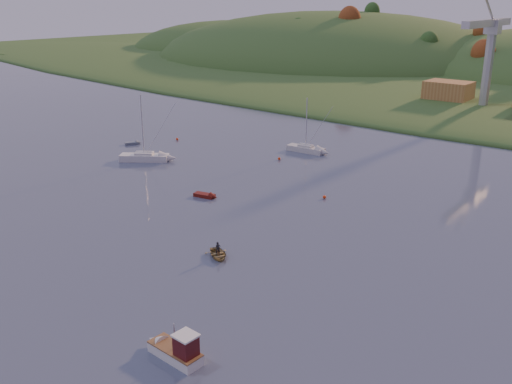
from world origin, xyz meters
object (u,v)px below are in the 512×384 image
Objects in this scene: fishing_boat at (172,348)px; sailboat_near at (144,157)px; sailboat_far at (306,148)px; red_tender at (209,196)px; grey_dinghy at (135,143)px; canoe at (218,254)px.

fishing_boat is 0.49× the size of sailboat_near.
sailboat_far is 30.42m from red_tender.
sailboat_near reaches higher than grey_dinghy.
red_tender is at bearing -48.52° from fishing_boat.
sailboat_near is 3.55× the size of grey_dinghy.
fishing_boat reaches higher than canoe.
fishing_boat is 1.75× the size of grey_dinghy.
sailboat_far is at bearing -28.38° from grey_dinghy.
sailboat_near is at bearing -89.57° from grey_dinghy.
sailboat_near is 12.75m from grey_dinghy.
red_tender is 1.16× the size of grey_dinghy.
fishing_boat is at bearing -116.71° from canoe.
grey_dinghy is at bearing 111.85° from sailboat_near.
sailboat_near is 1.15× the size of sailboat_far.
fishing_boat is 38.40m from red_tender.
sailboat_near is at bearing -132.72° from sailboat_far.
red_tender is (-14.61, 13.77, -0.11)m from canoe.
sailboat_near is (-46.72, 36.73, -0.05)m from fishing_boat.
canoe is 20.08m from red_tender.
grey_dinghy is at bearing 91.90° from canoe.
canoe is 1.08× the size of grey_dinghy.
sailboat_far is 47.64m from canoe.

